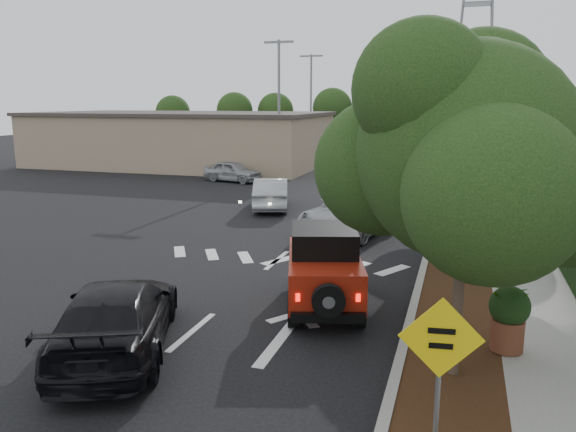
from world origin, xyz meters
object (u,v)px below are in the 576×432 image
at_px(speed_hump_sign, 440,359).
at_px(silver_suv_ahead, 350,213).
at_px(black_suv_oncoming, 117,316).
at_px(red_jeep, 324,267).

bearing_deg(speed_hump_sign, silver_suv_ahead, 98.12).
bearing_deg(black_suv_oncoming, silver_suv_ahead, -125.09).
bearing_deg(silver_suv_ahead, speed_hump_sign, -62.09).
xyz_separation_m(silver_suv_ahead, black_suv_oncoming, (-2.50, -11.81, -0.03)).
bearing_deg(speed_hump_sign, black_suv_oncoming, 155.08).
bearing_deg(silver_suv_ahead, black_suv_oncoming, -89.84).
xyz_separation_m(red_jeep, speed_hump_sign, (3.01, -5.80, 0.66)).
distance_m(silver_suv_ahead, black_suv_oncoming, 12.07).
distance_m(red_jeep, silver_suv_ahead, 8.05).
height_order(black_suv_oncoming, speed_hump_sign, speed_hump_sign).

